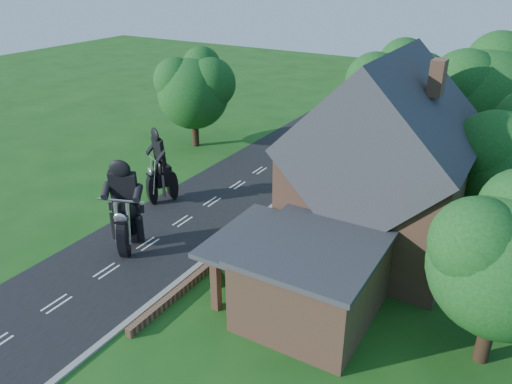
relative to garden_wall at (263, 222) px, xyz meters
The scene contains 17 objects.
ground 6.60m from the garden_wall, 130.70° to the right, with size 120.00×120.00×0.00m, color #174914.
road 6.60m from the garden_wall, 130.70° to the right, with size 7.00×80.00×0.02m, color black.
kerb 5.04m from the garden_wall, 97.41° to the right, with size 0.30×80.00×0.12m, color gray.
garden_wall is the anchor object (origin of this frame).
house 7.52m from the garden_wall, ahead, with size 9.54×8.64×10.24m.
annex 8.19m from the garden_wall, 46.16° to the right, with size 7.05×5.94×3.44m.
tree_behind_house 16.06m from the garden_wall, 48.43° to the left, with size 7.81×7.20×10.08m.
tree_behind_left 13.88m from the garden_wall, 72.34° to the left, with size 6.94×6.40×9.16m.
tree_far_road 15.13m from the garden_wall, 140.77° to the left, with size 6.08×5.60×7.84m.
shrub_a 6.09m from the garden_wall, 80.54° to the right, with size 0.90×0.90×1.10m, color #113612.
shrub_b 3.66m from the garden_wall, 74.05° to the right, with size 0.90×0.90×1.10m, color #113612.
shrub_c 1.46m from the garden_wall, 45.00° to the right, with size 0.90×0.90×1.10m, color #113612.
shrub_d 4.14m from the garden_wall, 75.96° to the left, with size 0.90×0.90×1.10m, color #113612.
shrub_e 6.59m from the garden_wall, 81.25° to the left, with size 0.90×0.90×1.10m, color #113612.
shrub_f 9.06m from the garden_wall, 83.66° to the left, with size 0.90×0.90×1.10m, color #113612.
motorcycle_lead 7.53m from the garden_wall, 127.86° to the right, with size 0.42×1.67×1.55m, color black, non-canonical shape.
motorcycle_follow 7.05m from the garden_wall, behind, with size 0.40×1.57×1.46m, color black, non-canonical shape.
Camera 1 is at (16.80, -16.99, 13.91)m, focal length 35.00 mm.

